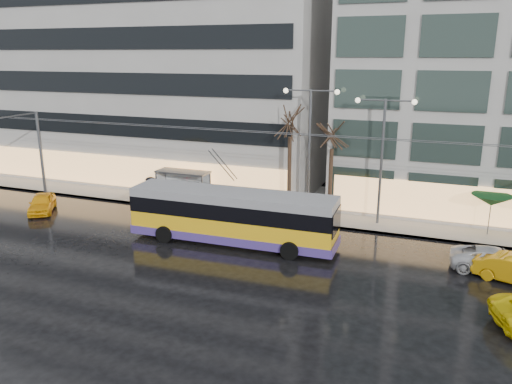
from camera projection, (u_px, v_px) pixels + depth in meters
The scene contains 17 objects.
ground at pixel (221, 271), 27.32m from camera, with size 140.00×140.00×0.00m, color black.
sidewalk at pixel (318, 204), 39.23m from camera, with size 80.00×10.00×0.15m, color gray.
kerb at pixel (301, 223), 34.77m from camera, with size 80.00×0.10×0.15m, color slate.
building_left at pixel (148, 57), 46.89m from camera, with size 34.00×14.00×22.00m, color #A19E9A.
trolleybus at pixel (232, 218), 30.94m from camera, with size 13.08×5.17×6.03m.
catenary at pixel (283, 167), 32.99m from camera, with size 42.24×5.12×7.00m.
bus_shelter at pixel (180, 179), 39.28m from camera, with size 4.20×1.60×2.51m.
street_lamp_near at pixel (310, 135), 34.76m from camera, with size 3.96×0.36×9.03m.
street_lamp_far at pixel (383, 144), 33.13m from camera, with size 3.96×0.36×8.53m.
tree_a at pixel (290, 118), 35.15m from camera, with size 3.20×3.20×8.40m.
tree_b at pixel (332, 130), 34.50m from camera, with size 3.20×3.20×7.70m.
parasol_a at pixel (492, 200), 31.80m from camera, with size 2.50×2.50×2.65m.
taxi_a at pixel (42, 203), 37.33m from camera, with size 1.62×4.03×1.37m, color #FAAD0D.
sedan_silver at pixel (496, 261), 26.99m from camera, with size 2.20×4.77×1.33m, color silver.
pedestrian_a at pixel (187, 185), 38.54m from camera, with size 1.16×1.17×2.19m.
pedestrian_b at pixel (197, 194), 38.33m from camera, with size 1.14×1.10×1.84m.
pedestrian_c at pixel (151, 189), 38.95m from camera, with size 1.10×1.02×2.11m.
Camera 1 is at (10.72, -22.84, 11.51)m, focal length 35.00 mm.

